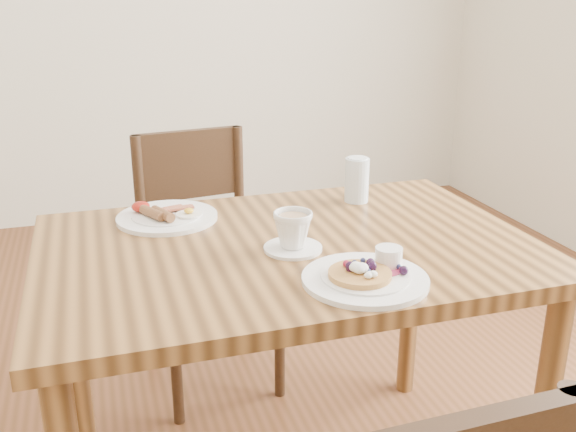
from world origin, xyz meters
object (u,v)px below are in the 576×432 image
object	(u,v)px
dining_table	(288,280)
water_glass	(357,180)
pancake_plate	(367,275)
chair_far	(204,249)
teacup_saucer	(293,232)
breakfast_plate	(166,216)

from	to	relation	value
dining_table	water_glass	size ratio (longest dim) A/B	9.32
water_glass	pancake_plate	bearing A→B (deg)	-110.69
chair_far	teacup_saucer	world-z (taller)	chair_far
pancake_plate	teacup_saucer	world-z (taller)	teacup_saucer
dining_table	breakfast_plate	world-z (taller)	breakfast_plate
dining_table	teacup_saucer	xyz separation A→B (m)	(-0.00, -0.04, 0.14)
teacup_saucer	dining_table	bearing A→B (deg)	87.78
dining_table	chair_far	size ratio (longest dim) A/B	1.36
chair_far	water_glass	size ratio (longest dim) A/B	6.84
dining_table	teacup_saucer	bearing A→B (deg)	-92.22
breakfast_plate	teacup_saucer	distance (m)	0.40
pancake_plate	dining_table	bearing A→B (deg)	110.34
breakfast_plate	teacup_saucer	bearing A→B (deg)	-49.12
dining_table	water_glass	distance (m)	0.42
teacup_saucer	chair_far	bearing A→B (deg)	98.29
water_glass	teacup_saucer	bearing A→B (deg)	-134.13
chair_far	teacup_saucer	bearing A→B (deg)	90.90
dining_table	pancake_plate	xyz separation A→B (m)	(0.10, -0.26, 0.11)
chair_far	pancake_plate	bearing A→B (deg)	94.96
teacup_saucer	breakfast_plate	bearing A→B (deg)	130.88
breakfast_plate	pancake_plate	bearing A→B (deg)	-55.11
pancake_plate	breakfast_plate	world-z (taller)	pancake_plate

